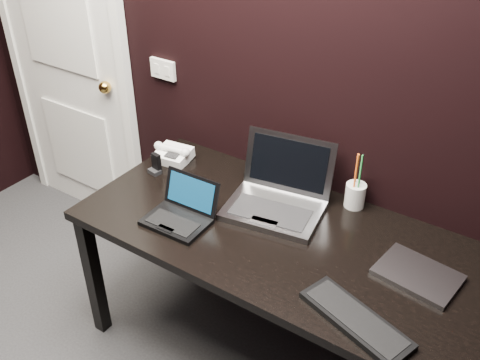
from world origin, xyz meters
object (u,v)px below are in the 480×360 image
Objects in this scene: desk at (278,247)px; mobile_phone at (156,166)px; door at (66,56)px; silver_laptop at (278,197)px; ext_keyboard at (356,320)px; netbook at (180,213)px; desk_phone at (173,154)px; pen_cup at (355,194)px; closed_laptop at (418,275)px.

mobile_phone is (-0.73, 0.07, 0.12)m from desk.
silver_laptop is at bearing -8.36° from door.
netbook is at bearing 172.19° from ext_keyboard.
silver_laptop is (-0.10, 0.15, 0.13)m from desk.
silver_laptop is 0.64m from desk_phone.
door is 4.64× the size of silver_laptop.
ext_keyboard is at bearing -16.22° from mobile_phone.
pen_cup reaches higher than desk_phone.
closed_laptop is 0.48m from pen_cup.
pen_cup reaches higher than desk.
pen_cup is at bearing 114.05° from ext_keyboard.
door reaches higher than mobile_phone.
desk is at bearing -174.15° from closed_laptop.
netbook is 0.64× the size of ext_keyboard.
desk_phone is (0.92, -0.17, -0.27)m from door.
closed_laptop is (0.56, 0.06, 0.09)m from desk.
netbook is at bearing -133.86° from silver_laptop.
mobile_phone is (-0.63, -0.08, -0.02)m from silver_laptop.
door is 2.22m from ext_keyboard.
door is at bearing 171.81° from closed_laptop.
pen_cup is (0.57, 0.50, 0.03)m from netbook.
mobile_phone is (-0.34, 0.23, 0.00)m from netbook.
netbook is at bearing -34.13° from mobile_phone.
silver_laptop reaches higher than desk.
door reaches higher than desk_phone.
desk is 8.24× the size of desk_phone.
mobile_phone is at bearing -163.09° from pen_cup.
door is 0.97m from desk_phone.
silver_laptop is 2.24× the size of desk_phone.
ext_keyboard is at bearing -7.81° from netbook.
desk is 0.44m from netbook.
desk_phone reaches higher than desk.
desk_phone is at bearing 133.28° from netbook.
desk_phone reaches higher than ext_keyboard.
silver_laptop is 1.08× the size of ext_keyboard.
door is at bearing 167.18° from desk.
door is 2.25m from closed_laptop.
desk is 0.41m from pen_cup.
pen_cup is (-0.38, 0.29, 0.05)m from closed_laptop.
desk_phone is 0.92m from pen_cup.
door is 10.37× the size of desk_phone.
netbook is 0.76m from pen_cup.
door is 6.78× the size of closed_laptop.
netbook reaches higher than mobile_phone.
desk is at bearing -117.67° from pen_cup.
door is 5.03× the size of ext_keyboard.
mobile_phone reaches higher than closed_laptop.
ext_keyboard is (0.55, -0.42, -0.04)m from silver_laptop.
closed_laptop is 1.53× the size of desk_phone.
desk_phone is at bearing 158.11° from ext_keyboard.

